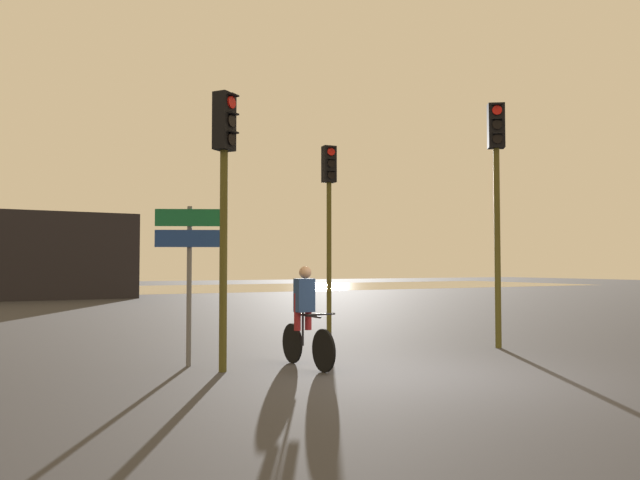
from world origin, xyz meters
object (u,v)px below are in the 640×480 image
at_px(traffic_light_near_right, 497,179).
at_px(direction_sign_post, 189,255).
at_px(traffic_light_near_left, 224,177).
at_px(traffic_light_center, 329,203).
at_px(cyclist, 305,316).

xyz_separation_m(traffic_light_near_right, direction_sign_post, (-6.08, 0.63, -1.58)).
bearing_deg(traffic_light_near_right, traffic_light_near_left, 34.53).
xyz_separation_m(traffic_light_near_left, traffic_light_center, (4.16, 4.24, 0.17)).
bearing_deg(cyclist, direction_sign_post, -31.04).
bearing_deg(traffic_light_center, traffic_light_near_right, 116.16).
relative_size(traffic_light_center, direction_sign_post, 1.76).
height_order(traffic_light_near_left, traffic_light_near_right, traffic_light_near_right).
bearing_deg(traffic_light_near_right, direction_sign_post, 27.34).
height_order(traffic_light_center, traffic_light_near_right, traffic_light_near_right).
bearing_deg(traffic_light_center, traffic_light_near_left, 50.57).
relative_size(traffic_light_near_left, traffic_light_center, 0.94).
height_order(traffic_light_near_left, cyclist, traffic_light_near_left).
height_order(traffic_light_center, direction_sign_post, traffic_light_center).
height_order(traffic_light_near_left, direction_sign_post, traffic_light_near_left).
distance_m(traffic_light_near_left, traffic_light_near_right, 5.76).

